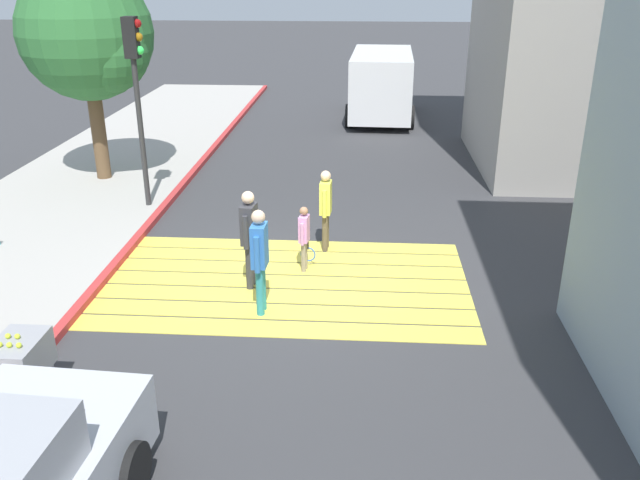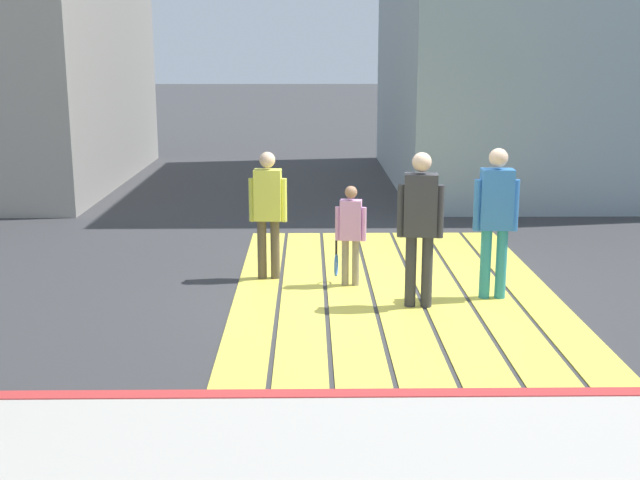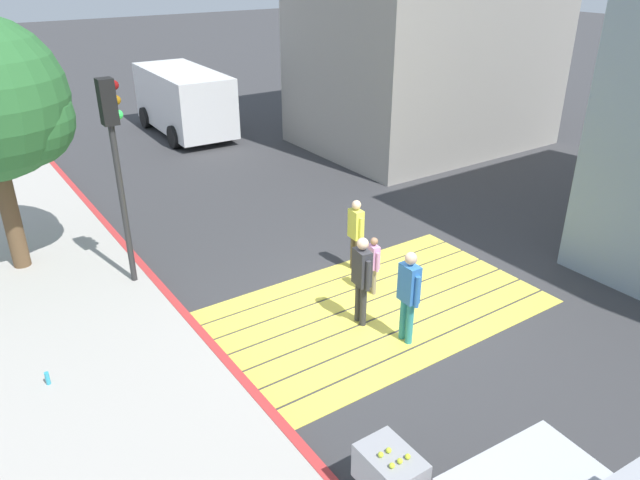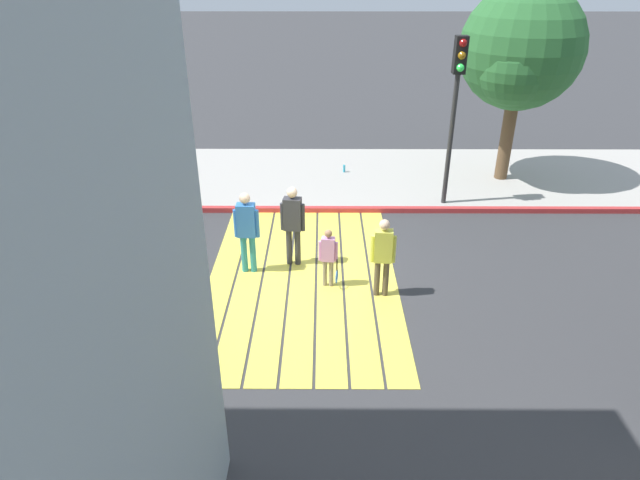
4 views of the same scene
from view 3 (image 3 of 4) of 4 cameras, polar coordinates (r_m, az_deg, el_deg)
The scene contains 12 objects.
ground_plane at distance 11.84m, azimuth 5.48°, elevation -6.45°, with size 120.00×120.00×0.00m, color #38383A.
crosswalk_stripes at distance 11.83m, azimuth 5.48°, elevation -6.43°, with size 6.40×3.80×0.01m.
sidewalk_west at distance 9.87m, azimuth -21.62°, elevation -15.55°, with size 4.80×40.00×0.12m, color #ADA8A0.
curb_painted at distance 10.36m, azimuth -8.85°, elevation -11.50°, with size 0.16×40.00×0.13m, color #BC3333.
van_down_street at distance 23.59m, azimuth -12.80°, elevation 12.86°, with size 2.51×5.27×2.35m.
traffic_light_corner at distance 12.00m, azimuth -18.89°, elevation 8.67°, with size 0.39×0.28×4.24m.
tennis_ball_cart at distance 7.71m, azimuth 6.68°, elevation -20.94°, with size 0.56×0.80×1.02m.
water_bottle at distance 10.58m, azimuth -24.45°, elevation -11.86°, with size 0.07×0.07×0.22m, color #33A5BF.
pedestrian_adult_lead at distance 10.85m, azimuth 3.98°, elevation -3.32°, with size 0.27×0.51×1.76m.
pedestrian_adult_trailing at distance 10.44m, azimuth 8.41°, elevation -4.80°, with size 0.24×0.51×1.76m.
pedestrian_adult_side at distance 12.77m, azimuth 3.41°, elevation 0.96°, with size 0.23×0.48×1.62m.
pedestrian_child_with_racket at distance 11.99m, azimuth 5.06°, elevation -2.14°, with size 0.29×0.39×1.25m.
Camera 3 is at (-6.55, -7.61, 6.28)m, focal length 33.71 mm.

